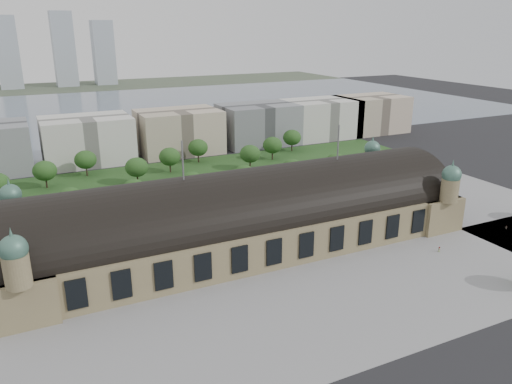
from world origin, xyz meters
name	(u,v)px	position (x,y,z in m)	size (l,w,h in m)	color
ground	(245,246)	(0.00, 0.00, 0.00)	(900.00, 900.00, 0.00)	black
station	(245,217)	(0.00, 0.00, 10.28)	(150.00, 48.40, 44.30)	#857853
plaza_south	(350,302)	(10.00, -44.00, 0.00)	(190.00, 48.00, 0.12)	gray
plaza_east	(470,201)	(103.00, 0.00, 0.00)	(56.00, 100.00, 0.12)	gray
road_slab	(155,218)	(-20.00, 38.00, 0.00)	(260.00, 26.00, 0.10)	black
grass_belt	(135,178)	(-15.00, 93.00, 0.00)	(300.00, 45.00, 0.10)	#23451B
petrol_station	(52,202)	(-53.91, 65.28, 2.95)	(14.00, 13.00, 5.05)	#DC5D0C
lake	(97,112)	(0.00, 298.00, 0.00)	(700.00, 320.00, 0.08)	slate
far_shore	(69,87)	(0.00, 498.00, 0.00)	(700.00, 120.00, 0.14)	#44513D
far_tower_left	(8,53)	(-60.00, 508.00, 40.00)	(24.00, 24.00, 80.00)	#9EA8B2
far_tower_mid	(64,49)	(0.00, 508.00, 42.50)	(24.00, 24.00, 85.00)	#9EA8B2
far_tower_right	(104,53)	(45.00, 508.00, 37.50)	(24.00, 24.00, 75.00)	#9EA8B2
office_3	(87,140)	(-30.00, 133.00, 12.00)	(45.00, 32.00, 24.00)	silver
office_4	(179,132)	(20.00, 133.00, 12.00)	(45.00, 32.00, 24.00)	#C2AF99
office_5	(258,124)	(70.00, 133.00, 12.00)	(45.00, 32.00, 24.00)	gray
office_6	(321,119)	(115.00, 133.00, 12.00)	(45.00, 32.00, 24.00)	silver
office_7	(370,114)	(155.00, 133.00, 12.00)	(45.00, 32.00, 24.00)	#C2AF99
tree_row_2	(0,208)	(-72.00, 53.00, 7.43)	(9.60, 9.60, 11.52)	#2D2116
tree_row_3	(70,198)	(-48.00, 53.00, 7.43)	(9.60, 9.60, 11.52)	#2D2116
tree_row_4	(134,189)	(-24.00, 53.00, 7.43)	(9.60, 9.60, 11.52)	#2D2116
tree_row_5	(192,182)	(0.00, 53.00, 7.43)	(9.60, 9.60, 11.52)	#2D2116
tree_row_6	(244,174)	(24.00, 53.00, 7.43)	(9.60, 9.60, 11.52)	#2D2116
tree_row_7	(292,168)	(48.00, 53.00, 7.43)	(9.60, 9.60, 11.52)	#2D2116
tree_row_8	(336,162)	(72.00, 53.00, 7.43)	(9.60, 9.60, 11.52)	#2D2116
tree_row_9	(376,156)	(96.00, 53.00, 7.43)	(9.60, 9.60, 11.52)	#2D2116
tree_belt_4	(45,171)	(-54.00, 95.00, 8.05)	(10.40, 10.40, 12.48)	#2D2116
tree_belt_5	(85,160)	(-35.00, 107.00, 8.05)	(10.40, 10.40, 12.48)	#2D2116
tree_belt_6	(137,167)	(-16.00, 83.00, 8.05)	(10.40, 10.40, 12.48)	#2D2116
tree_belt_7	(170,157)	(3.00, 95.00, 8.05)	(10.40, 10.40, 12.48)	#2D2116
tree_belt_8	(198,148)	(22.00, 107.00, 8.05)	(10.40, 10.40, 12.48)	#2D2116
tree_belt_9	(250,154)	(41.00, 83.00, 8.05)	(10.40, 10.40, 12.48)	#2D2116
tree_belt_10	(273,145)	(60.00, 95.00, 8.05)	(10.40, 10.40, 12.48)	#2D2116
tree_belt_11	(292,137)	(79.00, 107.00, 8.05)	(10.40, 10.40, 12.48)	#2D2116
traffic_car_2	(1,247)	(-72.65, 32.20, 0.79)	(2.61, 5.66, 1.57)	black
traffic_car_3	(100,223)	(-39.92, 40.21, 0.69)	(1.93, 4.75, 1.38)	maroon
traffic_car_5	(309,188)	(50.48, 41.92, 0.67)	(1.42, 4.06, 1.34)	slate
traffic_car_6	(389,182)	(88.51, 33.27, 0.77)	(2.55, 5.54, 1.54)	silver
parked_car_2	(106,243)	(-41.33, 21.00, 0.72)	(2.01, 4.95, 1.44)	#171741
parked_car_3	(127,239)	(-34.26, 21.00, 0.78)	(1.83, 4.56, 1.55)	#5C5E64
parked_car_4	(75,248)	(-51.01, 21.00, 0.72)	(1.52, 4.37, 1.44)	white
parked_car_5	(88,243)	(-46.43, 23.84, 0.66)	(2.20, 4.76, 1.32)	gray
parked_car_6	(100,241)	(-42.64, 23.08, 0.81)	(2.28, 5.61, 1.63)	black
bus_west	(154,220)	(-22.42, 30.94, 1.89)	(3.18, 13.59, 3.79)	red
bus_mid	(200,213)	(-4.21, 31.58, 1.49)	(2.50, 10.69, 2.98)	beige
bus_east	(265,206)	(21.03, 27.00, 1.61)	(2.70, 11.55, 3.22)	silver
pedestrian_0	(439,249)	(54.14, -31.42, 0.93)	(0.90, 0.52, 1.85)	gray
pedestrian_2	(506,228)	(89.28, -28.18, 0.91)	(0.88, 0.51, 1.82)	gray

